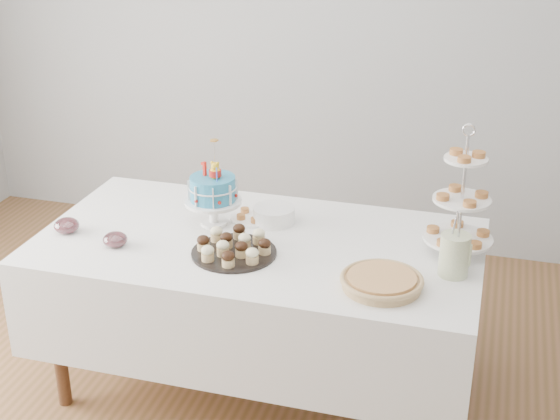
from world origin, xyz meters
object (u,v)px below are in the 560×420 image
(birthday_cake, at_px, (213,203))
(pastry_plate, at_px, (254,216))
(pie, at_px, (382,281))
(tiered_stand, at_px, (462,200))
(cupcake_tray, at_px, (234,245))
(jam_bowl_a, at_px, (115,240))
(jam_bowl_b, at_px, (67,226))
(table, at_px, (259,286))
(utensil_pitcher, at_px, (455,253))
(plate_stack, at_px, (274,215))

(birthday_cake, bearing_deg, pastry_plate, 59.06)
(pie, xyz_separation_m, tiered_stand, (0.26, 0.40, 0.21))
(cupcake_tray, xyz_separation_m, jam_bowl_a, (-0.51, -0.07, -0.01))
(pastry_plate, xyz_separation_m, jam_bowl_b, (-0.75, -0.37, 0.02))
(table, xyz_separation_m, pastry_plate, (-0.09, 0.21, 0.24))
(tiered_stand, xyz_separation_m, jam_bowl_b, (-1.68, -0.29, -0.20))
(pie, distance_m, tiered_stand, 0.51)
(birthday_cake, xyz_separation_m, utensil_pitcher, (1.08, -0.18, -0.01))
(jam_bowl_a, bearing_deg, table, 21.45)
(plate_stack, height_order, utensil_pitcher, utensil_pitcher)
(plate_stack, xyz_separation_m, jam_bowl_a, (-0.58, -0.42, -0.01))
(cupcake_tray, distance_m, jam_bowl_b, 0.78)
(pastry_plate, bearing_deg, table, -67.53)
(tiered_stand, bearing_deg, jam_bowl_a, -166.03)
(cupcake_tray, bearing_deg, utensil_pitcher, 4.61)
(table, bearing_deg, cupcake_tray, -109.86)
(plate_stack, xyz_separation_m, utensil_pitcher, (0.83, -0.28, 0.06))
(tiered_stand, relative_size, plate_stack, 2.97)
(pie, height_order, plate_stack, plate_stack)
(pie, xyz_separation_m, utensil_pitcher, (0.26, 0.19, 0.07))
(utensil_pitcher, bearing_deg, jam_bowl_a, -159.21)
(tiered_stand, height_order, pastry_plate, tiered_stand)
(birthday_cake, height_order, pie, birthday_cake)
(pastry_plate, bearing_deg, jam_bowl_a, -138.19)
(table, xyz_separation_m, cupcake_tray, (-0.06, -0.16, 0.27))
(pie, distance_m, pastry_plate, 0.82)
(table, distance_m, pastry_plate, 0.33)
(cupcake_tray, xyz_separation_m, pastry_plate, (-0.03, 0.36, -0.03))
(birthday_cake, bearing_deg, utensil_pitcher, 14.04)
(utensil_pitcher, bearing_deg, plate_stack, 176.37)
(pie, relative_size, jam_bowl_a, 3.06)
(plate_stack, bearing_deg, jam_bowl_b, -157.39)
(birthday_cake, bearing_deg, jam_bowl_a, -112.00)
(pie, distance_m, jam_bowl_a, 1.16)
(table, height_order, tiered_stand, tiered_stand)
(cupcake_tray, relative_size, tiered_stand, 0.64)
(pastry_plate, bearing_deg, cupcake_tray, -85.29)
(plate_stack, distance_m, pastry_plate, 0.10)
(pie, relative_size, utensil_pitcher, 1.21)
(table, distance_m, plate_stack, 0.33)
(jam_bowl_b, bearing_deg, pastry_plate, 25.98)
(tiered_stand, height_order, utensil_pitcher, tiered_stand)
(table, xyz_separation_m, utensil_pitcher, (0.84, -0.08, 0.32))
(jam_bowl_b, bearing_deg, plate_stack, 22.61)
(table, xyz_separation_m, tiered_stand, (0.84, 0.13, 0.46))
(birthday_cake, height_order, jam_bowl_a, birthday_cake)
(jam_bowl_b, bearing_deg, jam_bowl_a, -13.53)
(plate_stack, distance_m, utensil_pitcher, 0.87)
(cupcake_tray, height_order, utensil_pitcher, utensil_pitcher)
(tiered_stand, height_order, plate_stack, tiered_stand)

